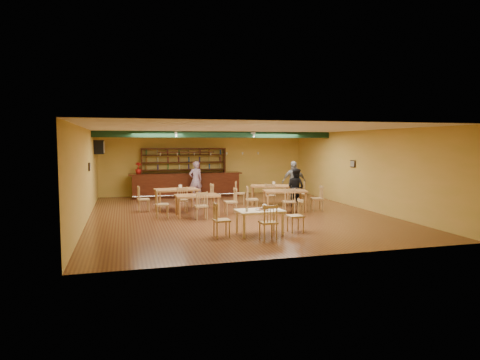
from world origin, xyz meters
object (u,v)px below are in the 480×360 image
object	(u,v)px
dining_table_a	(177,199)
patron_bar	(196,180)
dining_table_c	(197,205)
dining_table_d	(285,201)
near_table	(259,222)
bar_counter	(186,185)
patron_right_a	(296,187)
dining_table_b	(270,195)

from	to	relation	value
dining_table_a	patron_bar	distance (m)	3.12
dining_table_c	dining_table_d	bearing A→B (deg)	3.45
dining_table_c	dining_table_d	size ratio (longest dim) A/B	0.96
dining_table_a	near_table	xyz separation A→B (m)	(1.68, -4.99, -0.06)
dining_table_c	patron_bar	size ratio (longest dim) A/B	0.87
bar_counter	patron_bar	distance (m)	0.93
patron_bar	patron_right_a	xyz separation A→B (m)	(3.47, -3.30, -0.09)
patron_right_a	near_table	bearing A→B (deg)	116.79
dining_table_b	near_table	bearing A→B (deg)	-93.13
bar_counter	near_table	xyz separation A→B (m)	(0.80, -8.67, -0.22)
bar_counter	near_table	size ratio (longest dim) A/B	4.11
patron_bar	dining_table_d	bearing A→B (deg)	108.68
dining_table_a	patron_bar	world-z (taller)	patron_bar
bar_counter	dining_table_d	bearing A→B (deg)	-59.86
bar_counter	dining_table_b	distance (m)	4.47
dining_table_b	patron_right_a	size ratio (longest dim) A/B	1.03
dining_table_b	patron_bar	size ratio (longest dim) A/B	0.92
bar_counter	patron_right_a	bearing A→B (deg)	-47.46
dining_table_a	dining_table_d	world-z (taller)	dining_table_a
patron_bar	patron_right_a	size ratio (longest dim) A/B	1.12
dining_table_a	dining_table_b	world-z (taller)	dining_table_a
bar_counter	patron_right_a	distance (m)	5.60
dining_table_a	dining_table_d	bearing A→B (deg)	-26.85
near_table	patron_right_a	xyz separation A→B (m)	(2.98, 4.54, 0.42)
bar_counter	dining_table_a	xyz separation A→B (m)	(-0.88, -3.67, -0.17)
dining_table_a	near_table	world-z (taller)	dining_table_a
dining_table_b	patron_bar	world-z (taller)	patron_bar
near_table	patron_right_a	distance (m)	5.45
patron_bar	near_table	bearing A→B (deg)	80.49
patron_right_a	dining_table_d	bearing A→B (deg)	108.65
dining_table_c	patron_right_a	world-z (taller)	patron_right_a
dining_table_a	patron_right_a	distance (m)	4.71
dining_table_d	patron_right_a	bearing A→B (deg)	57.73
bar_counter	dining_table_b	size ratio (longest dim) A/B	3.30
dining_table_b	patron_bar	distance (m)	3.69
bar_counter	dining_table_a	bearing A→B (deg)	-103.51
dining_table_b	dining_table_c	xyz separation A→B (m)	(-3.36, -1.99, -0.02)
dining_table_c	patron_right_a	distance (m)	4.34
dining_table_a	dining_table_c	bearing A→B (deg)	-79.49
dining_table_b	dining_table_c	distance (m)	3.91
dining_table_b	dining_table_d	xyz separation A→B (m)	(-0.04, -1.75, -0.01)
dining_table_b	patron_right_a	distance (m)	1.19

